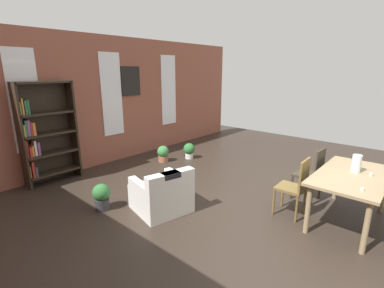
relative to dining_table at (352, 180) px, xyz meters
The scene contains 17 objects.
ground_plane 1.28m from the dining_table, 125.36° to the left, with size 11.14×11.14×0.00m, color #30261F.
back_wall_brick 5.33m from the dining_table, 96.86° to the left, with size 9.12×0.12×3.02m, color #94523F.
window_pane_0 5.83m from the dining_table, 116.06° to the left, with size 0.55×0.02×1.96m, color white.
window_pane_1 5.29m from the dining_table, 96.95° to the left, with size 0.55×0.02×1.96m, color white.
window_pane_2 5.40m from the dining_table, 76.22° to the left, with size 0.55×0.02×1.96m, color white.
dining_table is the anchor object (origin of this frame).
vase_on_table 0.27m from the dining_table, ahead, with size 0.13×0.13×0.26m, color silver.
tealight_candle_0 0.60m from the dining_table, 157.89° to the right, with size 0.04×0.04×0.04m, color silver.
tealight_candle_1 0.26m from the dining_table, 63.25° to the right, with size 0.04×0.04×0.05m, color silver.
dining_chair_far_right 0.78m from the dining_table, 61.86° to the left, with size 0.42×0.42×0.95m.
dining_chair_far_left 0.78m from the dining_table, 118.22° to the left, with size 0.41×0.41×0.95m.
bookshelf_tall 5.50m from the dining_table, 115.13° to the left, with size 1.05×0.34×2.03m.
armchair_white 2.88m from the dining_table, 124.73° to the left, with size 0.96×0.96×0.75m.
potted_plant_by_shelf 3.88m from the dining_table, 125.85° to the left, with size 0.29×0.29×0.44m.
potted_plant_corner 3.96m from the dining_table, 79.46° to the left, with size 0.29×0.29×0.41m.
potted_plant_window 4.22m from the dining_table, 88.63° to the left, with size 0.29×0.29×0.41m.
framed_picture 5.31m from the dining_table, 90.62° to the left, with size 0.56×0.03×0.72m, color black.
Camera 1 is at (-3.75, -1.61, 2.24)m, focal length 25.78 mm.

